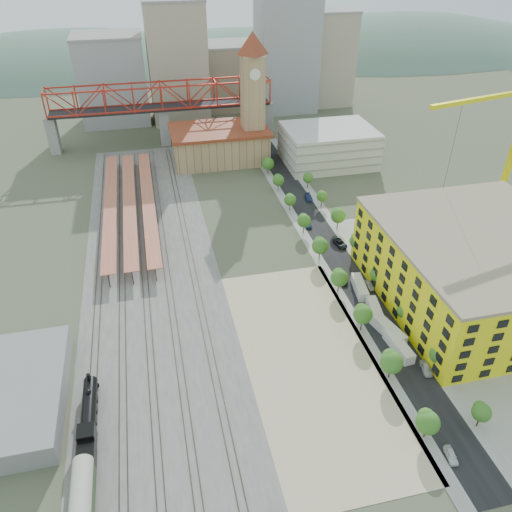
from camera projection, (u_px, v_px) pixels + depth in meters
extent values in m
plane|color=#474C38|center=(288.00, 275.00, 135.29)|extent=(400.00, 400.00, 0.00)
cube|color=#605E59|center=(151.00, 256.00, 142.80)|extent=(36.00, 165.00, 0.06)
cube|color=tan|center=(310.00, 360.00, 109.03)|extent=(28.00, 67.00, 0.06)
cube|color=black|center=(326.00, 239.00, 150.38)|extent=(12.00, 170.00, 0.06)
cube|color=gray|center=(308.00, 242.00, 149.37)|extent=(3.00, 170.00, 0.04)
cube|color=gray|center=(343.00, 237.00, 151.40)|extent=(3.00, 170.00, 0.04)
cube|color=gray|center=(479.00, 297.00, 127.39)|extent=(50.00, 90.00, 0.06)
cube|color=#382B23|center=(97.00, 262.00, 140.02)|extent=(0.12, 160.00, 0.18)
cube|color=#382B23|center=(103.00, 262.00, 140.28)|extent=(0.12, 160.00, 0.18)
cube|color=#382B23|center=(119.00, 260.00, 141.13)|extent=(0.12, 160.00, 0.18)
cube|color=#382B23|center=(125.00, 259.00, 141.39)|extent=(0.12, 160.00, 0.18)
cube|color=#382B23|center=(141.00, 257.00, 142.23)|extent=(0.12, 160.00, 0.18)
cube|color=#382B23|center=(146.00, 256.00, 142.50)|extent=(0.12, 160.00, 0.18)
cube|color=#382B23|center=(162.00, 254.00, 143.34)|extent=(0.12, 160.00, 0.18)
cube|color=#382B23|center=(167.00, 254.00, 143.61)|extent=(0.12, 160.00, 0.18)
cube|color=#382B23|center=(186.00, 252.00, 144.63)|extent=(0.12, 160.00, 0.18)
cube|color=#382B23|center=(191.00, 251.00, 144.90)|extent=(0.12, 160.00, 0.18)
cube|color=#C36A4B|center=(110.00, 204.00, 160.83)|extent=(4.00, 80.00, 0.25)
cylinder|color=black|center=(111.00, 209.00, 161.94)|extent=(0.24, 0.24, 4.00)
cube|color=#C36A4B|center=(129.00, 202.00, 161.94)|extent=(4.00, 80.00, 0.25)
cylinder|color=black|center=(130.00, 208.00, 163.05)|extent=(0.24, 0.24, 4.00)
cube|color=#C36A4B|center=(148.00, 200.00, 163.04)|extent=(4.00, 80.00, 0.25)
cylinder|color=black|center=(149.00, 206.00, 164.16)|extent=(0.24, 0.24, 4.00)
cube|color=tan|center=(220.00, 146.00, 197.43)|extent=(36.00, 22.00, 12.00)
cube|color=maroon|center=(219.00, 130.00, 193.81)|extent=(38.00, 24.00, 1.20)
cube|color=tan|center=(253.00, 110.00, 190.41)|extent=(8.00, 8.00, 40.00)
pyramid|color=maroon|center=(252.00, 31.00, 174.82)|extent=(12.00, 12.00, 8.00)
cylinder|color=white|center=(255.00, 75.00, 179.30)|extent=(4.00, 0.30, 4.00)
cube|color=silver|center=(328.00, 146.00, 194.73)|extent=(34.00, 26.00, 14.00)
cube|color=gray|center=(53.00, 135.00, 203.22)|extent=(4.00, 6.00, 15.00)
cube|color=gray|center=(267.00, 119.00, 219.84)|extent=(4.00, 6.00, 15.00)
cube|color=gray|center=(164.00, 127.00, 211.53)|extent=(4.00, 6.00, 15.00)
cube|color=black|center=(162.00, 108.00, 207.07)|extent=(90.00, 9.00, 1.00)
cube|color=#F4F915|center=(477.00, 270.00, 121.84)|extent=(44.00, 50.00, 18.00)
cube|color=gray|center=(487.00, 237.00, 116.60)|extent=(44.60, 50.60, 0.80)
cube|color=gray|center=(6.00, 397.00, 97.42)|extent=(22.00, 32.00, 5.00)
cube|color=#9EA0A3|center=(112.00, 80.00, 229.78)|extent=(30.00, 25.00, 38.00)
cube|color=#B2A58C|center=(177.00, 64.00, 227.37)|extent=(26.00, 22.00, 52.00)
cube|color=gray|center=(230.00, 77.00, 250.62)|extent=(24.00, 24.00, 30.00)
cube|color=#9EA0A3|center=(287.00, 47.00, 238.97)|extent=(28.00, 22.00, 60.00)
cube|color=#B2A58C|center=(329.00, 59.00, 251.91)|extent=(22.00, 20.00, 44.00)
cube|color=brown|center=(200.00, 77.00, 257.25)|extent=(20.00, 20.00, 26.00)
ellipsoid|color=#4C6B59|center=(85.00, 162.00, 368.94)|extent=(396.00, 216.00, 180.00)
ellipsoid|color=#4C6B59|center=(244.00, 177.00, 404.46)|extent=(484.00, 264.00, 220.00)
ellipsoid|color=#4C6B59|center=(384.00, 139.00, 414.36)|extent=(418.00, 228.00, 190.00)
cylinder|color=black|center=(89.00, 406.00, 95.42)|extent=(2.73, 13.10, 2.73)
cube|color=black|center=(87.00, 436.00, 89.55)|extent=(3.06, 3.27, 3.49)
cylinder|color=black|center=(89.00, 378.00, 98.74)|extent=(0.76, 0.76, 1.75)
sphere|color=black|center=(88.00, 392.00, 96.39)|extent=(1.09, 1.09, 1.09)
cone|color=black|center=(92.00, 383.00, 102.34)|extent=(2.84, 1.75, 2.84)
cube|color=black|center=(86.00, 462.00, 85.94)|extent=(3.06, 6.55, 3.06)
cube|color=#FAED10|center=(508.00, 168.00, 144.74)|extent=(1.45, 1.45, 40.65)
cube|color=#FAED10|center=(484.00, 99.00, 126.31)|extent=(33.74, 8.51, 1.08)
cube|color=silver|center=(399.00, 346.00, 110.65)|extent=(3.30, 9.75, 2.62)
cube|color=silver|center=(388.00, 330.00, 115.00)|extent=(5.12, 10.49, 2.78)
cube|color=silver|center=(375.00, 311.00, 120.95)|extent=(3.80, 9.19, 2.44)
cube|color=silver|center=(360.00, 287.00, 128.66)|extent=(3.81, 9.64, 2.57)
imported|color=silver|center=(451.00, 455.00, 88.72)|extent=(2.22, 4.22, 1.37)
imported|color=#A7A7AD|center=(362.00, 313.00, 121.03)|extent=(2.24, 4.93, 1.57)
imported|color=black|center=(342.00, 280.00, 132.32)|extent=(2.22, 4.80, 1.33)
imported|color=navy|center=(307.00, 224.00, 156.58)|extent=(2.13, 4.79, 1.37)
imported|color=silver|center=(426.00, 368.00, 105.91)|extent=(2.50, 4.71, 1.53)
imported|color=gray|center=(369.00, 286.00, 130.19)|extent=(1.68, 4.21, 1.36)
imported|color=black|center=(340.00, 244.00, 147.06)|extent=(3.25, 5.76, 1.52)
imported|color=navy|center=(309.00, 198.00, 171.55)|extent=(2.91, 5.64, 1.57)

